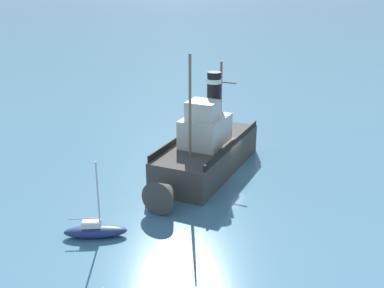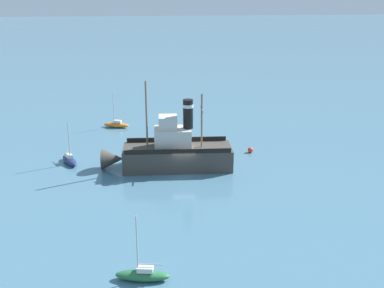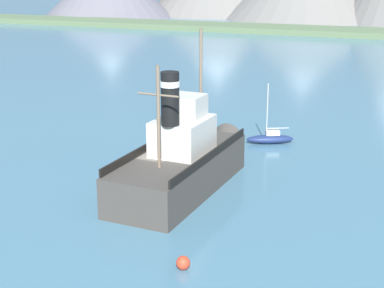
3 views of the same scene
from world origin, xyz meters
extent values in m
plane|color=#477289|center=(0.00, 0.00, 0.00)|extent=(600.00, 600.00, 0.00)
cube|color=#423D38|center=(1.63, 0.52, 1.20)|extent=(4.94, 12.19, 2.40)
cone|color=#423D38|center=(1.95, 7.71, 1.20)|extent=(2.46, 2.50, 2.35)
cube|color=beige|center=(1.65, 1.02, 3.50)|extent=(3.18, 4.13, 2.20)
cube|color=beige|center=(1.67, 1.52, 5.30)|extent=(2.29, 2.10, 1.40)
cylinder|color=black|center=(1.57, -0.68, 6.20)|extent=(1.10, 1.10, 3.20)
cylinder|color=silver|center=(1.57, -0.68, 7.10)|extent=(1.16, 1.16, 0.35)
cylinder|color=#75604C|center=(1.78, 3.82, 6.15)|extent=(0.20, 0.20, 7.50)
cylinder|color=#75604C|center=(1.51, -2.18, 5.40)|extent=(0.20, 0.20, 6.00)
cylinder|color=#75604C|center=(1.51, -2.18, 6.72)|extent=(2.60, 0.24, 0.12)
cube|color=black|center=(-0.52, 0.62, 2.65)|extent=(0.64, 11.39, 0.50)
cube|color=black|center=(3.78, 0.42, 2.65)|extent=(0.64, 11.39, 0.50)
ellipsoid|color=navy|center=(4.32, 12.73, 0.35)|extent=(3.90, 2.64, 0.70)
cube|color=silver|center=(4.50, 12.82, 0.88)|extent=(1.27, 1.05, 0.36)
cylinder|color=#B7B7BC|center=(4.05, 12.60, 2.80)|extent=(0.10, 0.10, 4.20)
cylinder|color=#B7B7BC|center=(4.86, 12.99, 1.25)|extent=(1.66, 0.85, 0.08)
sphere|color=red|center=(5.78, -8.78, 0.33)|extent=(0.67, 0.67, 0.67)
camera|label=1|loc=(-10.64, 34.20, 15.14)|focal=45.00mm
camera|label=2|loc=(-48.79, 4.44, 19.33)|focal=45.00mm
camera|label=3|loc=(15.43, -31.60, 13.71)|focal=55.00mm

